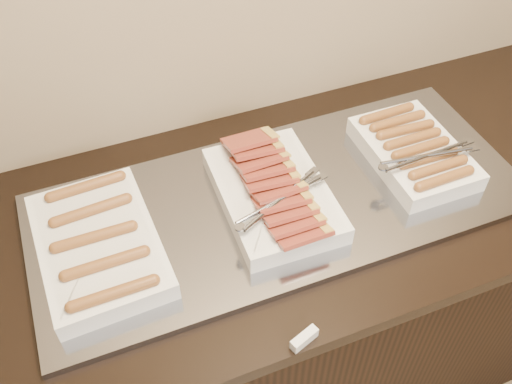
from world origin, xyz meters
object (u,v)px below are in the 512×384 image
at_px(dish_center, 273,193).
at_px(dish_right, 415,152).
at_px(warming_tray, 280,202).
at_px(dish_left, 99,244).
at_px(counter, 270,305).

xyz_separation_m(dish_center, dish_right, (0.39, -0.00, -0.00)).
height_order(warming_tray, dish_right, dish_right).
bearing_deg(warming_tray, dish_right, -0.73).
bearing_deg(dish_center, dish_left, -178.77).
height_order(counter, warming_tray, warming_tray).
height_order(counter, dish_left, dish_left).
distance_m(dish_left, dish_center, 0.42).
distance_m(counter, dish_right, 0.64).
xyz_separation_m(warming_tray, dish_left, (-0.44, 0.00, 0.04)).
height_order(dish_center, dish_right, dish_center).
bearing_deg(counter, dish_left, 180.00).
bearing_deg(dish_right, counter, 179.57).
relative_size(dish_left, dish_center, 1.00).
xyz_separation_m(counter, dish_left, (-0.42, 0.00, 0.50)).
xyz_separation_m(counter, dish_center, (-0.00, -0.00, 0.50)).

